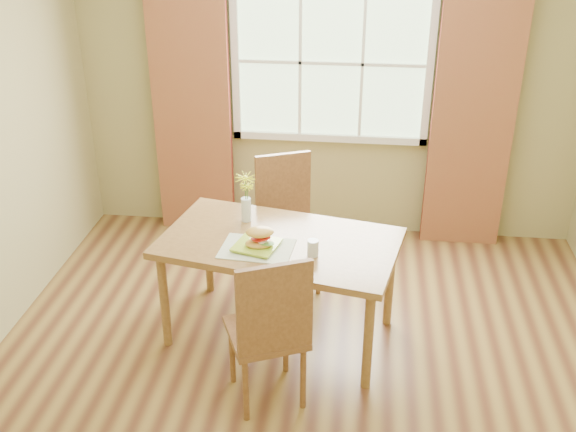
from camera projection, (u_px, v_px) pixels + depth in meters
The scene contains 12 objects.
room at pixel (311, 171), 3.81m from camera, with size 4.24×3.84×2.74m.
window at pixel (331, 63), 5.40m from camera, with size 1.62×0.06×1.32m.
curtain_left at pixel (192, 109), 5.62m from camera, with size 0.65×0.08×2.20m, color maroon.
curtain_right at pixel (473, 120), 5.38m from camera, with size 0.65×0.08×2.20m, color maroon.
dining_table at pixel (279, 250), 4.39m from camera, with size 1.66×1.14×0.74m.
chair_near at pixel (270, 327), 3.81m from camera, with size 0.56×0.56×1.03m.
chair_far at pixel (287, 216), 5.06m from camera, with size 0.56×0.56×1.02m.
placemat at pixel (257, 249), 4.25m from camera, with size 0.45×0.33×0.01m, color beige.
plate at pixel (257, 246), 4.26m from camera, with size 0.26×0.26×0.01m, color #A3CA32.
croissant_sandwich at pixel (260, 237), 4.21m from camera, with size 0.20×0.16×0.14m.
water_glass at pixel (313, 248), 4.16m from camera, with size 0.07×0.07×0.11m.
flower_vase at pixel (246, 194), 4.51m from camera, with size 0.14×0.14×0.34m.
Camera 1 is at (0.28, -3.51, 2.85)m, focal length 42.00 mm.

